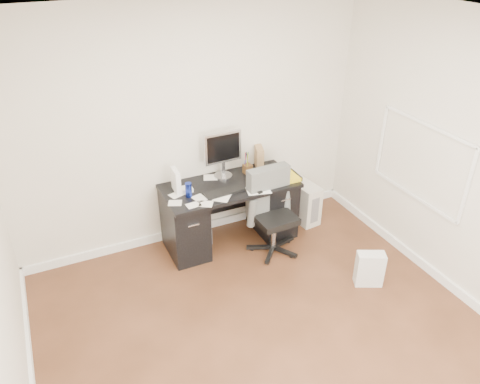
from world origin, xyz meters
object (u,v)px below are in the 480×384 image
object	(u,v)px
keyboard	(224,192)
wicker_basket	(188,231)
lcd_monitor	(223,155)
desk	(230,211)
office_chair	(274,213)
pc_tower	(302,201)

from	to	relation	value
keyboard	wicker_basket	size ratio (longest dim) A/B	1.17
lcd_monitor	wicker_basket	size ratio (longest dim) A/B	1.48
desk	wicker_basket	xyz separation A→B (m)	(-0.48, 0.11, -0.21)
desk	keyboard	bearing A→B (deg)	-132.74
desk	wicker_basket	world-z (taller)	desk
keyboard	wicker_basket	world-z (taller)	keyboard
office_chair	wicker_basket	bearing A→B (deg)	146.78
lcd_monitor	office_chair	bearing A→B (deg)	-60.80
desk	pc_tower	world-z (taller)	desk
desk	wicker_basket	bearing A→B (deg)	167.04
office_chair	wicker_basket	distance (m)	1.03
desk	wicker_basket	distance (m)	0.53
pc_tower	lcd_monitor	bearing A→B (deg)	164.79
lcd_monitor	keyboard	size ratio (longest dim) A/B	1.27
desk	pc_tower	size ratio (longest dim) A/B	2.95
lcd_monitor	wicker_basket	distance (m)	0.97
desk	keyboard	distance (m)	0.41
keyboard	pc_tower	bearing A→B (deg)	4.95
desk	office_chair	distance (m)	0.54
wicker_basket	desk	bearing A→B (deg)	-12.96
desk	keyboard	size ratio (longest dim) A/B	3.41
keyboard	pc_tower	distance (m)	1.26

